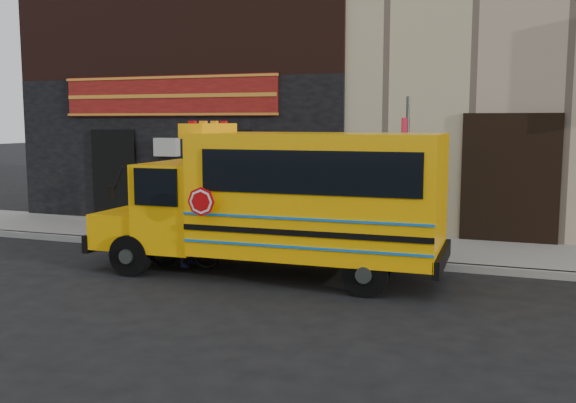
# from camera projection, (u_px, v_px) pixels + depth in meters

# --- Properties ---
(ground) EXTENTS (120.00, 120.00, 0.00)m
(ground) POSITION_uv_depth(u_px,v_px,m) (263.00, 289.00, 11.37)
(ground) COLOR black
(ground) RESTS_ON ground
(curb) EXTENTS (40.00, 0.20, 0.15)m
(curb) POSITION_uv_depth(u_px,v_px,m) (308.00, 256.00, 13.79)
(curb) COLOR gray
(curb) RESTS_ON ground
(sidewalk) EXTENTS (40.00, 3.00, 0.15)m
(sidewalk) POSITION_uv_depth(u_px,v_px,m) (328.00, 244.00, 15.19)
(sidewalk) COLOR gray
(sidewalk) RESTS_ON ground
(building) EXTENTS (20.00, 10.70, 12.00)m
(building) POSITION_uv_depth(u_px,v_px,m) (384.00, 21.00, 20.38)
(building) COLOR tan
(building) RESTS_ON sidewalk
(school_bus) EXTENTS (6.94, 2.50, 2.92)m
(school_bus) POSITION_uv_depth(u_px,v_px,m) (285.00, 198.00, 12.20)
(school_bus) COLOR black
(school_bus) RESTS_ON ground
(sign_pole) EXTENTS (0.13, 0.29, 3.47)m
(sign_pole) POSITION_uv_depth(u_px,v_px,m) (406.00, 173.00, 13.28)
(sign_pole) COLOR #3B423E
(sign_pole) RESTS_ON ground
(bicycle) EXTENTS (1.58, 0.59, 0.93)m
(bicycle) POSITION_uv_depth(u_px,v_px,m) (184.00, 246.00, 12.97)
(bicycle) COLOR black
(bicycle) RESTS_ON ground
(cyclist) EXTENTS (0.43, 0.64, 1.74)m
(cyclist) POSITION_uv_depth(u_px,v_px,m) (188.00, 226.00, 12.92)
(cyclist) COLOR black
(cyclist) RESTS_ON ground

